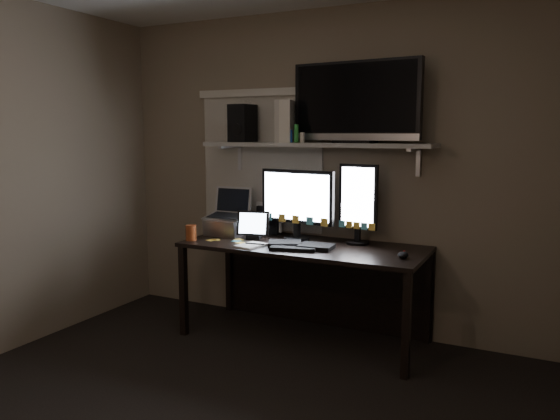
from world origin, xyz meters
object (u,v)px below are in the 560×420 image
Objects in this scene: monitor_landscape at (297,204)px; speaker at (243,123)px; keyboard at (300,245)px; mouse at (403,255)px; tablet at (254,225)px; cup at (191,233)px; monitor_portrait at (358,204)px; tv at (356,102)px; desk at (310,264)px; laptop at (226,212)px; game_console at (288,122)px.

monitor_landscape is 2.13× the size of speaker.
keyboard is 0.75m from mouse.
keyboard is at bearing -21.49° from speaker.
tablet is 0.49m from cup.
monitor_portrait is at bearing 20.37° from cup.
tablet is at bearing -159.74° from monitor_portrait.
desk is at bearing -155.44° from tv.
monitor_portrait is at bearing 26.90° from keyboard.
laptop is at bearing -166.19° from tv.
monitor_landscape is 5.28× the size of cup.
tv is at bearing 19.20° from desk.
game_console is (-1.01, 0.32, 0.89)m from mouse.
monitor_portrait is (0.48, 0.04, 0.02)m from monitor_landscape.
keyboard reaches higher than desk.
laptop is at bearing -178.81° from game_console.
tablet is 0.79× the size of game_console.
desk is 0.81m from laptop.
monitor_landscape is at bearing 153.62° from mouse.
monitor_landscape is 0.80m from speaker.
speaker is at bearing -172.53° from monitor_portrait.
keyboard is at bearing -126.95° from tv.
tablet is (-0.45, 0.11, 0.10)m from keyboard.
monitor_landscape reaches higher than tablet.
desk is 1.12m from game_console.
tv is (1.15, 0.47, 0.99)m from cup.
speaker is at bearing 173.25° from desk.
desk is 0.53m from tablet.
tablet is at bearing -150.02° from game_console.
laptop reaches higher than cup.
game_console is at bearing -173.34° from tv.
mouse is at bearing 5.12° from cup.
tv is 3.07× the size of game_console.
game_console is 1.07× the size of speaker.
cup is (-1.19, -0.44, -0.24)m from monitor_portrait.
keyboard is 4.16× the size of cup.
speaker is (-0.94, -0.03, -0.15)m from tv.
monitor_landscape is 0.65× the size of tv.
game_console is at bearing 15.23° from laptop.
keyboard is 0.78m from laptop.
monitor_portrait is 2.39× the size of tablet.
cup is (-0.12, -0.32, -0.13)m from laptop.
cup is 1.59m from tv.
keyboard is 0.98m from game_console.
mouse is 1.68m from speaker.
laptop is (-1.49, 0.17, 0.17)m from mouse.
laptop reaches higher than keyboard.
monitor_portrait is 5.50× the size of mouse.
cup is (-0.84, -0.36, 0.24)m from desk.
laptop is (-0.74, 0.17, 0.17)m from keyboard.
tablet reaches higher than cup.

